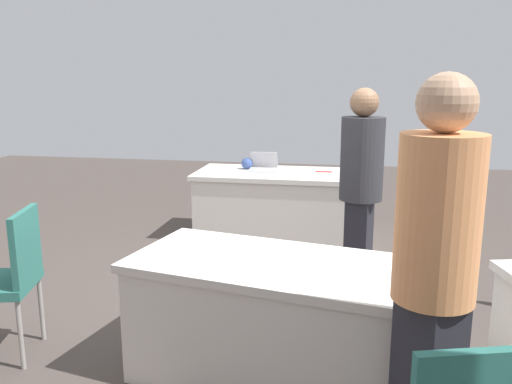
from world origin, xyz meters
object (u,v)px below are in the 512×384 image
object	(u,v)px
chair_tucked_left	(8,273)
person_attendee_standing	(434,267)
table_foreground	(279,204)
laptop_silver	(263,167)
person_organiser	(361,184)
table_mid_left	(274,320)
scissors_red	(324,172)
yarn_ball	(247,163)

from	to	relation	value
chair_tucked_left	person_attendee_standing	xyz separation A→B (m)	(-2.48, 0.67, 0.45)
person_attendee_standing	table_foreground	bearing A→B (deg)	-13.38
person_attendee_standing	laptop_silver	xyz separation A→B (m)	(1.35, -3.68, -0.23)
person_organiser	table_mid_left	bearing A→B (deg)	-6.86
laptop_silver	scissors_red	size ratio (longest dim) A/B	1.83
table_mid_left	laptop_silver	size ratio (longest dim) A/B	5.50
table_mid_left	person_organiser	bearing A→B (deg)	-110.30
chair_tucked_left	person_organiser	bearing A→B (deg)	-72.32
person_organiser	scissors_red	distance (m)	1.74
person_organiser	yarn_ball	xyz separation A→B (m)	(1.28, -1.73, -0.14)
person_organiser	laptop_silver	xyz separation A→B (m)	(1.07, -1.65, -0.17)
yarn_ball	person_attendee_standing	bearing A→B (deg)	112.45
table_foreground	laptop_silver	world-z (taller)	laptop_silver
table_mid_left	person_attendee_standing	xyz separation A→B (m)	(-0.77, 0.70, 0.64)
table_foreground	table_mid_left	bearing A→B (deg)	97.45
table_foreground	chair_tucked_left	bearing A→B (deg)	65.80
chair_tucked_left	laptop_silver	distance (m)	3.22
table_mid_left	scissors_red	world-z (taller)	scissors_red
table_foreground	scissors_red	bearing A→B (deg)	-169.46
scissors_red	table_mid_left	bearing A→B (deg)	84.27
table_foreground	yarn_ball	bearing A→B (deg)	-18.65
table_mid_left	chair_tucked_left	world-z (taller)	chair_tucked_left
yarn_ball	scissors_red	size ratio (longest dim) A/B	0.73
person_organiser	scissors_red	world-z (taller)	person_organiser
chair_tucked_left	yarn_ball	bearing A→B (deg)	-30.77
table_mid_left	laptop_silver	distance (m)	3.06
person_attendee_standing	scissors_red	size ratio (longest dim) A/B	10.00
chair_tucked_left	scissors_red	world-z (taller)	chair_tucked_left
yarn_ball	laptop_silver	bearing A→B (deg)	158.41
table_foreground	person_organiser	world-z (taller)	person_organiser
table_foreground	person_attendee_standing	distance (m)	3.85
chair_tucked_left	laptop_silver	world-z (taller)	chair_tucked_left
table_foreground	person_attendee_standing	bearing A→B (deg)	107.61
yarn_ball	scissors_red	xyz separation A→B (m)	(-0.89, 0.05, -0.06)
person_organiser	laptop_silver	distance (m)	1.97
table_foreground	person_attendee_standing	size ratio (longest dim) A/B	1.05
person_organiser	scissors_red	size ratio (longest dim) A/B	9.46
chair_tucked_left	yarn_ball	world-z (taller)	chair_tucked_left
table_foreground	table_mid_left	size ratio (longest dim) A/B	1.04
yarn_ball	chair_tucked_left	bearing A→B (deg)	73.34
person_organiser	laptop_silver	world-z (taller)	person_organiser
person_attendee_standing	yarn_ball	size ratio (longest dim) A/B	13.64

